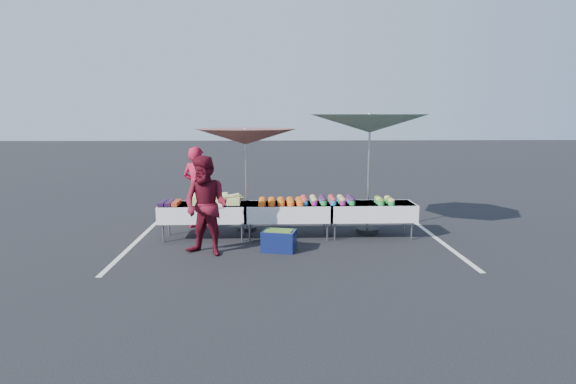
{
  "coord_description": "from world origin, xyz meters",
  "views": [
    {
      "loc": [
        -0.35,
        -10.15,
        2.63
      ],
      "look_at": [
        0.0,
        0.0,
        1.0
      ],
      "focal_mm": 30.0,
      "sensor_mm": 36.0,
      "label": 1
    }
  ],
  "objects_px": {
    "table_center": "(288,211)",
    "vendor": "(197,188)",
    "table_right": "(371,211)",
    "customer": "(206,206)",
    "umbrella_left": "(245,138)",
    "storage_bin": "(279,240)",
    "table_left": "(204,212)",
    "umbrella_right": "(370,125)"
  },
  "relations": [
    {
      "from": "table_center",
      "to": "vendor",
      "type": "height_order",
      "value": "vendor"
    },
    {
      "from": "umbrella_left",
      "to": "table_center",
      "type": "bearing_deg",
      "value": -37.82
    },
    {
      "from": "table_left",
      "to": "storage_bin",
      "type": "distance_m",
      "value": 1.93
    },
    {
      "from": "storage_bin",
      "to": "table_center",
      "type": "bearing_deg",
      "value": 91.78
    },
    {
      "from": "table_center",
      "to": "umbrella_left",
      "type": "bearing_deg",
      "value": 142.18
    },
    {
      "from": "table_left",
      "to": "umbrella_right",
      "type": "distance_m",
      "value": 4.07
    },
    {
      "from": "umbrella_right",
      "to": "vendor",
      "type": "bearing_deg",
      "value": 171.7
    },
    {
      "from": "umbrella_left",
      "to": "storage_bin",
      "type": "xyz_separation_m",
      "value": [
        0.72,
        -1.75,
        -1.92
      ]
    },
    {
      "from": "vendor",
      "to": "customer",
      "type": "xyz_separation_m",
      "value": [
        0.5,
        -2.2,
        -0.02
      ]
    },
    {
      "from": "table_left",
      "to": "umbrella_right",
      "type": "bearing_deg",
      "value": 6.33
    },
    {
      "from": "umbrella_left",
      "to": "umbrella_right",
      "type": "xyz_separation_m",
      "value": [
        2.74,
        -0.32,
        0.29
      ]
    },
    {
      "from": "table_left",
      "to": "table_right",
      "type": "relative_size",
      "value": 1.0
    },
    {
      "from": "table_right",
      "to": "customer",
      "type": "relative_size",
      "value": 0.99
    },
    {
      "from": "vendor",
      "to": "umbrella_left",
      "type": "xyz_separation_m",
      "value": [
        1.16,
        -0.25,
        1.17
      ]
    },
    {
      "from": "table_left",
      "to": "storage_bin",
      "type": "xyz_separation_m",
      "value": [
        1.59,
        -1.02,
        -0.37
      ]
    },
    {
      "from": "table_right",
      "to": "umbrella_right",
      "type": "distance_m",
      "value": 1.88
    },
    {
      "from": "table_center",
      "to": "customer",
      "type": "distance_m",
      "value": 2.04
    },
    {
      "from": "table_right",
      "to": "table_center",
      "type": "bearing_deg",
      "value": 180.0
    },
    {
      "from": "table_center",
      "to": "vendor",
      "type": "xyz_separation_m",
      "value": [
        -2.09,
        0.97,
        0.38
      ]
    },
    {
      "from": "umbrella_right",
      "to": "table_left",
      "type": "bearing_deg",
      "value": -173.67
    },
    {
      "from": "table_center",
      "to": "umbrella_right",
      "type": "height_order",
      "value": "umbrella_right"
    },
    {
      "from": "customer",
      "to": "storage_bin",
      "type": "relative_size",
      "value": 2.62
    },
    {
      "from": "table_center",
      "to": "umbrella_left",
      "type": "height_order",
      "value": "umbrella_left"
    },
    {
      "from": "table_left",
      "to": "table_right",
      "type": "bearing_deg",
      "value": 0.0
    },
    {
      "from": "table_left",
      "to": "storage_bin",
      "type": "height_order",
      "value": "table_left"
    },
    {
      "from": "table_left",
      "to": "table_right",
      "type": "height_order",
      "value": "same"
    },
    {
      "from": "customer",
      "to": "storage_bin",
      "type": "bearing_deg",
      "value": 32.49
    },
    {
      "from": "table_right",
      "to": "customer",
      "type": "height_order",
      "value": "customer"
    },
    {
      "from": "table_center",
      "to": "storage_bin",
      "type": "bearing_deg",
      "value": -101.73
    },
    {
      "from": "umbrella_left",
      "to": "storage_bin",
      "type": "bearing_deg",
      "value": -67.66
    },
    {
      "from": "umbrella_left",
      "to": "table_left",
      "type": "bearing_deg",
      "value": -140.29
    },
    {
      "from": "table_center",
      "to": "umbrella_left",
      "type": "distance_m",
      "value": 1.94
    },
    {
      "from": "customer",
      "to": "table_center",
      "type": "bearing_deg",
      "value": 61.79
    },
    {
      "from": "umbrella_right",
      "to": "storage_bin",
      "type": "relative_size",
      "value": 3.71
    },
    {
      "from": "table_center",
      "to": "customer",
      "type": "height_order",
      "value": "customer"
    },
    {
      "from": "vendor",
      "to": "umbrella_right",
      "type": "xyz_separation_m",
      "value": [
        3.9,
        -0.57,
        1.46
      ]
    },
    {
      "from": "umbrella_left",
      "to": "storage_bin",
      "type": "distance_m",
      "value": 2.69
    },
    {
      "from": "table_center",
      "to": "table_left",
      "type": "bearing_deg",
      "value": 180.0
    },
    {
      "from": "umbrella_left",
      "to": "umbrella_right",
      "type": "height_order",
      "value": "umbrella_right"
    },
    {
      "from": "customer",
      "to": "umbrella_left",
      "type": "distance_m",
      "value": 2.38
    },
    {
      "from": "customer",
      "to": "umbrella_right",
      "type": "xyz_separation_m",
      "value": [
        3.39,
        1.63,
        1.48
      ]
    },
    {
      "from": "table_right",
      "to": "vendor",
      "type": "bearing_deg",
      "value": 166.01
    }
  ]
}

